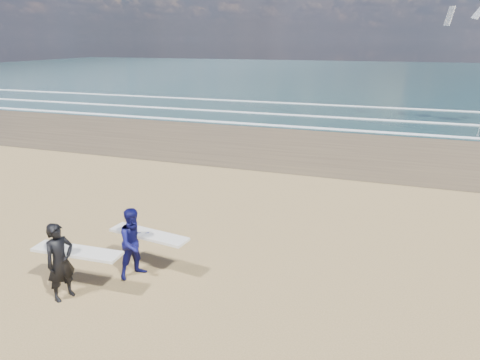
% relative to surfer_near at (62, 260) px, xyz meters
% --- Properties ---
extents(ocean, '(220.00, 100.00, 0.02)m').
position_rel_surfer_near_xyz_m(ocean, '(19.19, 71.17, -0.95)').
color(ocean, '#183335').
rests_on(ocean, ground).
extents(surfer_near, '(2.22, 1.06, 1.89)m').
position_rel_surfer_near_xyz_m(surfer_near, '(0.00, 0.00, 0.00)').
color(surfer_near, black).
rests_on(surfer_near, ground).
extents(surfer_far, '(2.25, 1.32, 1.84)m').
position_rel_surfer_near_xyz_m(surfer_far, '(1.07, 1.41, -0.03)').
color(surfer_far, '#0D0E4B').
rests_on(surfer_far, ground).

